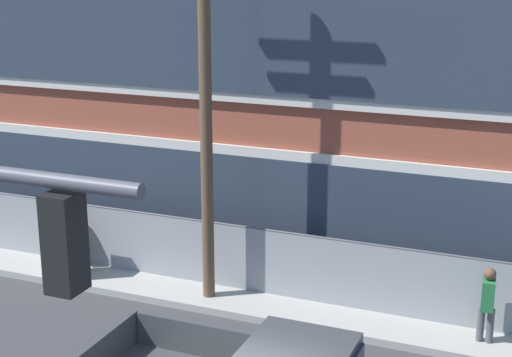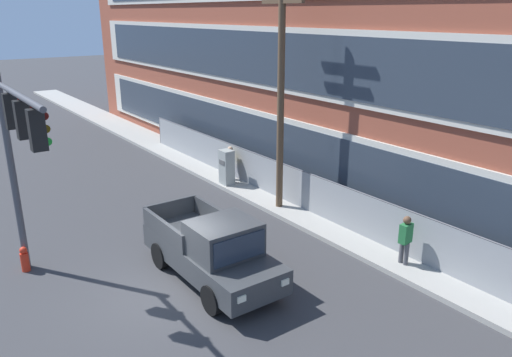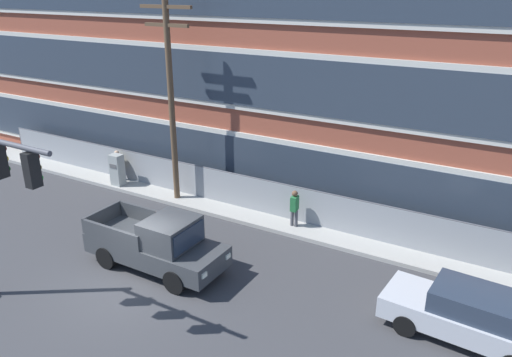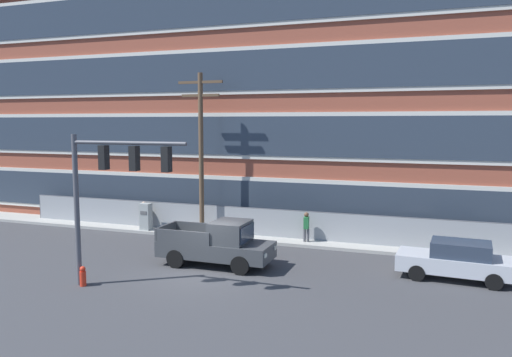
# 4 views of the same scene
# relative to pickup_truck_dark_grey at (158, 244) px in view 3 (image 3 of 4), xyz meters

# --- Properties ---
(ground_plane) EXTENTS (160.00, 160.00, 0.00)m
(ground_plane) POSITION_rel_pickup_truck_dark_grey_xyz_m (-0.11, -1.26, -0.95)
(ground_plane) COLOR #38383A
(sidewalk_building_side) EXTENTS (80.00, 2.09, 0.16)m
(sidewalk_building_side) POSITION_rel_pickup_truck_dark_grey_xyz_m (-0.11, 5.37, -0.87)
(sidewalk_building_side) COLOR #9E9B93
(sidewalk_building_side) RESTS_ON ground
(brick_mill_building) EXTENTS (51.08, 8.88, 14.65)m
(brick_mill_building) POSITION_rel_pickup_truck_dark_grey_xyz_m (-0.34, 10.55, 6.39)
(brick_mill_building) COLOR brown
(brick_mill_building) RESTS_ON ground
(chain_link_fence) EXTENTS (27.63, 0.06, 1.67)m
(chain_link_fence) POSITION_rel_pickup_truck_dark_grey_xyz_m (-1.13, 5.51, -0.10)
(chain_link_fence) COLOR gray
(chain_link_fence) RESTS_ON ground
(pickup_truck_dark_grey) EXTENTS (5.08, 2.01, 2.03)m
(pickup_truck_dark_grey) POSITION_rel_pickup_truck_dark_grey_xyz_m (0.00, 0.00, 0.00)
(pickup_truck_dark_grey) COLOR #383A3D
(pickup_truck_dark_grey) RESTS_ON ground
(sedan_silver) EXTENTS (4.58, 2.04, 1.56)m
(sedan_silver) POSITION_rel_pickup_truck_dark_grey_xyz_m (9.77, 1.46, -0.15)
(sedan_silver) COLOR #B2B5BA
(sedan_silver) RESTS_ON ground
(utility_pole_near_corner) EXTENTS (2.57, 0.26, 8.90)m
(utility_pole_near_corner) POSITION_rel_pickup_truck_dark_grey_xyz_m (-3.16, 4.91, 3.98)
(utility_pole_near_corner) COLOR brown
(utility_pole_near_corner) RESTS_ON ground
(electrical_cabinet) EXTENTS (0.59, 0.50, 1.69)m
(electrical_cabinet) POSITION_rel_pickup_truck_dark_grey_xyz_m (-6.59, 4.70, -0.11)
(electrical_cabinet) COLOR #939993
(electrical_cabinet) RESTS_ON ground
(pedestrian_near_cabinet) EXTENTS (0.46, 0.39, 1.69)m
(pedestrian_near_cabinet) POSITION_rel_pickup_truck_dark_grey_xyz_m (-7.01, 5.17, 0.02)
(pedestrian_near_cabinet) COLOR navy
(pedestrian_near_cabinet) RESTS_ON ground
(pedestrian_by_fence) EXTENTS (0.32, 0.42, 1.69)m
(pedestrian_by_fence) POSITION_rel_pickup_truck_dark_grey_xyz_m (2.71, 5.01, 0.02)
(pedestrian_by_fence) COLOR #4C4C51
(pedestrian_by_fence) RESTS_ON ground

